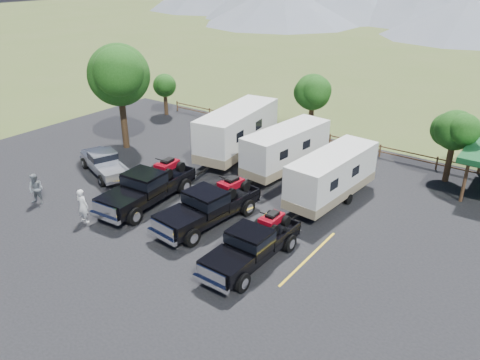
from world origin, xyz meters
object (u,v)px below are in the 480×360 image
Objects in this scene: tree_big_nw at (119,75)px; trailer_center at (286,149)px; trailer_left at (238,132)px; pickup_silver at (104,163)px; trailer_right at (332,176)px; rig_left at (148,186)px; person_b at (36,189)px; rig_center at (209,205)px; rig_right at (253,244)px; person_a at (83,206)px.

tree_big_nw is 13.32m from trailer_center.
pickup_silver is at bearing -130.14° from trailer_left.
trailer_right reaches higher than pickup_silver.
trailer_center is (4.33, -0.44, -0.24)m from trailer_left.
trailer_left is at bearing 87.12° from rig_left.
trailer_left is at bearing 166.93° from pickup_silver.
tree_big_nw is 4.20× the size of person_b.
rig_center is (4.36, 0.31, -0.04)m from rig_left.
trailer_left is at bearing 44.68° from person_b.
rig_center is 4.32m from rig_right.
rig_right is 3.10× the size of person_a.
rig_right reaches higher than person_b.
trailer_left is at bearing -99.30° from person_a.
trailer_left reaches higher than trailer_right.
trailer_left is at bearing 24.47° from tree_big_nw.
tree_big_nw reaches higher than trailer_left.
rig_right is 13.79m from person_b.
rig_center is 0.77× the size of trailer_center.
person_a is at bearing -129.09° from trailer_right.
pickup_silver is (-9.49, -7.53, -0.76)m from trailer_center.
trailer_right is at bearing -19.89° from trailer_center.
person_b is (-13.55, -2.53, -0.04)m from rig_right.
tree_big_nw reaches higher than rig_left.
tree_big_nw reaches higher than trailer_center.
person_b is at bearing -118.30° from trailer_left.
trailer_center is 13.47m from person_a.
rig_left is 1.14× the size of rig_right.
pickup_silver is at bearing 67.31° from person_b.
pickup_silver is (2.82, -4.34, -4.73)m from tree_big_nw.
rig_center is at bearing -119.11° from trailer_right.
trailer_right is (8.72, -2.59, -0.26)m from trailer_left.
trailer_left is 9.10m from trailer_right.
person_b is (-13.74, -10.43, -0.63)m from trailer_right.
rig_center reaches higher than rig_right.
trailer_left reaches higher than person_a.
trailer_center is at bearing 113.68° from rig_right.
pickup_silver is 5.06m from person_b.
tree_big_nw reaches higher than rig_right.
pickup_silver is at bearing -56.99° from tree_big_nw.
trailer_left is 5.42× the size of person_b.
rig_right reaches higher than pickup_silver.
rig_center is (12.54, -5.18, -4.50)m from tree_big_nw.
pickup_silver is at bearing -178.96° from rig_center.
trailer_right reaches higher than person_b.
pickup_silver is (-5.15, -7.97, -1.00)m from trailer_left.
rig_left is 3.72× the size of person_b.
person_b is (-3.98, -0.25, -0.05)m from person_a.
rig_right is 13.56m from trailer_left.
person_a is (-9.57, -2.28, 0.01)m from rig_right.
rig_left is at bearing 171.61° from rig_right.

